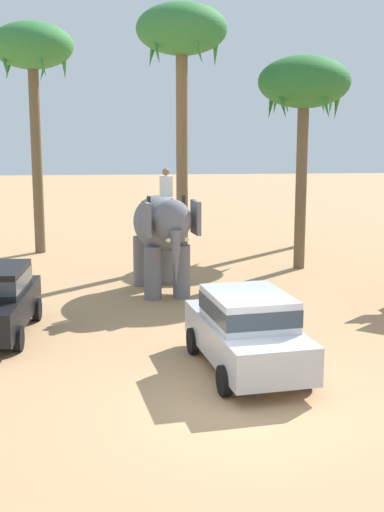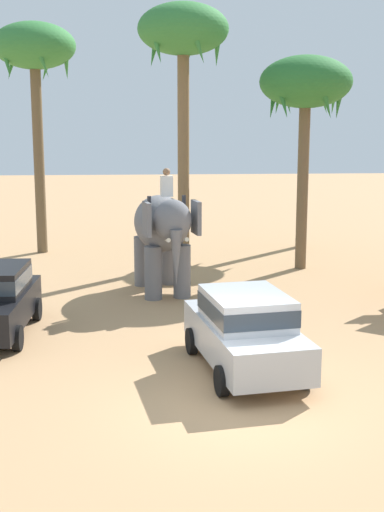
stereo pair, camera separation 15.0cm
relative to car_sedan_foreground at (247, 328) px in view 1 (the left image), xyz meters
name	(u,v)px [view 1 (the left image)]	position (x,y,z in m)	size (l,w,h in m)	color
ground_plane	(239,407)	(-0.45, -1.95, -0.93)	(120.00, 120.00, 0.00)	tan
car_sedan_foreground	(247,328)	(0.00, 0.00, 0.00)	(2.33, 4.31, 1.70)	#B7BABF
elephant_with_mahout	(162,229)	(-1.47, 6.97, 1.06)	(2.14, 3.99, 3.88)	slate
palm_tree_behind_elephant	(304,88)	(3.63, 10.31, 5.45)	(3.20, 3.20, 7.48)	brown
palm_tree_near_hut	(32,53)	(-6.11, 14.29, 6.89)	(3.20, 3.20, 9.02)	brown
palm_tree_left_of_road	(182,38)	(-0.54, 11.26, 7.15)	(3.20, 3.20, 9.30)	brown
palm_tree_far_back	(303,88)	(4.71, 14.78, 5.66)	(3.20, 3.20, 7.69)	brown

